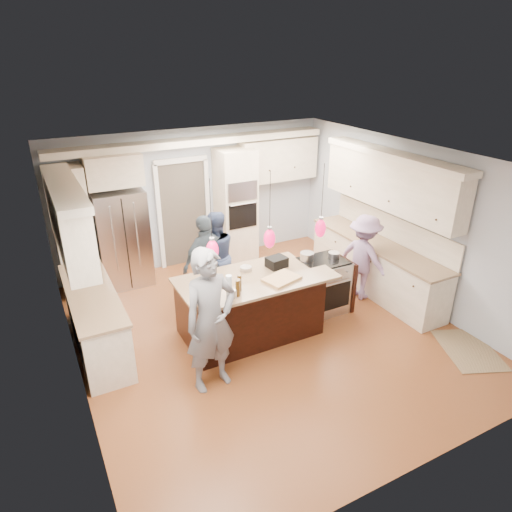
{
  "coord_description": "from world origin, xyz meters",
  "views": [
    {
      "loc": [
        -2.93,
        -5.28,
        4.06
      ],
      "look_at": [
        0.0,
        0.35,
        1.15
      ],
      "focal_mm": 32.0,
      "sensor_mm": 36.0,
      "label": 1
    }
  ],
  "objects_px": {
    "person_bar_end": "(211,321)",
    "person_far_left": "(215,256)",
    "kitchen_island": "(250,306)",
    "island_range": "(323,285)",
    "refrigerator": "(122,238)"
  },
  "relations": [
    {
      "from": "kitchen_island",
      "to": "person_far_left",
      "type": "distance_m",
      "value": 1.3
    },
    {
      "from": "refrigerator",
      "to": "person_bar_end",
      "type": "height_order",
      "value": "person_bar_end"
    },
    {
      "from": "refrigerator",
      "to": "island_range",
      "type": "bearing_deg",
      "value": -42.59
    },
    {
      "from": "refrigerator",
      "to": "island_range",
      "type": "height_order",
      "value": "refrigerator"
    },
    {
      "from": "person_far_left",
      "to": "person_bar_end",
      "type": "bearing_deg",
      "value": 69.54
    },
    {
      "from": "island_range",
      "to": "refrigerator",
      "type": "bearing_deg",
      "value": 137.41
    },
    {
      "from": "kitchen_island",
      "to": "person_far_left",
      "type": "bearing_deg",
      "value": 91.42
    },
    {
      "from": "island_range",
      "to": "person_far_left",
      "type": "height_order",
      "value": "person_far_left"
    },
    {
      "from": "kitchen_island",
      "to": "island_range",
      "type": "bearing_deg",
      "value": 3.09
    },
    {
      "from": "kitchen_island",
      "to": "person_bar_end",
      "type": "xyz_separation_m",
      "value": [
        -0.96,
        -0.83,
        0.48
      ]
    },
    {
      "from": "island_range",
      "to": "person_bar_end",
      "type": "xyz_separation_m",
      "value": [
        -2.37,
        -0.91,
        0.51
      ]
    },
    {
      "from": "person_bar_end",
      "to": "person_far_left",
      "type": "distance_m",
      "value": 2.3
    },
    {
      "from": "person_bar_end",
      "to": "person_far_left",
      "type": "xyz_separation_m",
      "value": [
        0.93,
        2.1,
        -0.17
      ]
    },
    {
      "from": "refrigerator",
      "to": "person_bar_end",
      "type": "distance_m",
      "value": 3.42
    },
    {
      "from": "refrigerator",
      "to": "person_far_left",
      "type": "height_order",
      "value": "refrigerator"
    }
  ]
}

